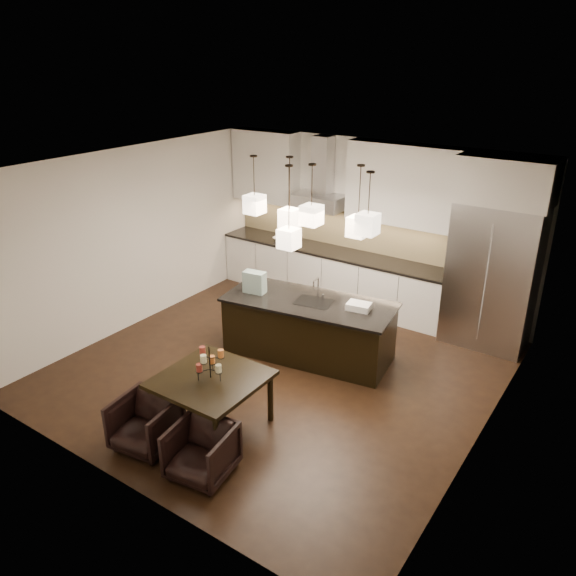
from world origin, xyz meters
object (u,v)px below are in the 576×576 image
Objects in this scene: dining_table at (212,402)px; armchair_left at (146,423)px; refrigerator at (492,276)px; armchair_right at (201,452)px; island_body at (309,329)px.

armchair_left is (-0.38, -0.68, -0.04)m from dining_table.
armchair_left is at bearing -117.48° from refrigerator.
dining_table is 0.81m from armchair_right.
dining_table is 0.78m from armchair_left.
island_body is 2.07× the size of dining_table.
armchair_right is (0.82, 0.01, -0.01)m from armchair_left.
island_body is 3.55× the size of armchair_left.
island_body is (-1.98, -1.82, -0.67)m from refrigerator.
refrigerator is 4.89m from armchair_right.
island_body is 2.78m from armchair_left.
refrigerator reaches higher than armchair_left.
dining_table is at bearing -117.13° from refrigerator.
armchair_left is 0.82m from armchair_right.
armchair_right is (0.44, -0.67, -0.05)m from dining_table.
island_body reaches higher than armchair_right.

